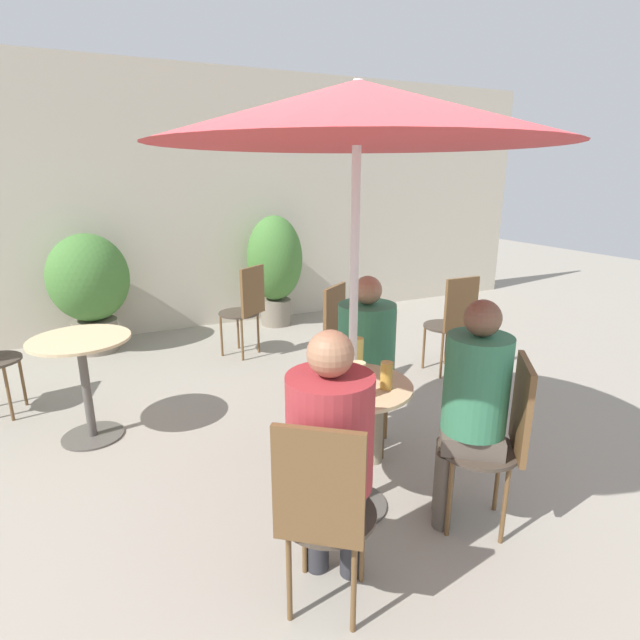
{
  "coord_description": "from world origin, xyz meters",
  "views": [
    {
      "loc": [
        -1.01,
        -1.93,
        1.83
      ],
      "look_at": [
        0.19,
        0.6,
        1.0
      ],
      "focal_mm": 28.0,
      "sensor_mm": 36.0,
      "label": 1
    }
  ],
  "objects_px": {
    "bistro_chair_0": "(323,506)",
    "beer_glass_3": "(319,373)",
    "cafe_table_near": "(351,422)",
    "beer_glass_1": "(386,375)",
    "seated_person_0": "(330,447)",
    "seated_person_1": "(473,397)",
    "bistro_chair_3": "(344,332)",
    "potted_plant_1": "(275,263)",
    "bistro_chair_5": "(246,304)",
    "bistro_chair_1": "(501,431)",
    "umbrella": "(357,114)",
    "beer_glass_2": "(357,355)",
    "cafe_table_far": "(83,368)",
    "potted_plant_0": "(89,284)",
    "seated_person_2": "(366,352)",
    "beer_glass_0": "(358,381)",
    "bistro_chair_2": "(368,365)",
    "bistro_chair_6": "(454,317)"
  },
  "relations": [
    {
      "from": "bistro_chair_0",
      "to": "umbrella",
      "type": "distance_m",
      "value": 1.71
    },
    {
      "from": "seated_person_0",
      "to": "beer_glass_3",
      "type": "height_order",
      "value": "seated_person_0"
    },
    {
      "from": "cafe_table_near",
      "to": "bistro_chair_6",
      "type": "xyz_separation_m",
      "value": [
        1.79,
        1.31,
        0.03
      ]
    },
    {
      "from": "bistro_chair_1",
      "to": "umbrella",
      "type": "relative_size",
      "value": 0.42
    },
    {
      "from": "seated_person_0",
      "to": "seated_person_1",
      "type": "distance_m",
      "value": 0.87
    },
    {
      "from": "beer_glass_0",
      "to": "beer_glass_2",
      "type": "bearing_deg",
      "value": 61.6
    },
    {
      "from": "bistro_chair_2",
      "to": "beer_glass_2",
      "type": "distance_m",
      "value": 0.66
    },
    {
      "from": "beer_glass_1",
      "to": "potted_plant_1",
      "type": "relative_size",
      "value": 0.11
    },
    {
      "from": "cafe_table_near",
      "to": "bistro_chair_1",
      "type": "bearing_deg",
      "value": -37.18
    },
    {
      "from": "bistro_chair_0",
      "to": "bistro_chair_6",
      "type": "relative_size",
      "value": 1.0
    },
    {
      "from": "beer_glass_3",
      "to": "cafe_table_far",
      "type": "bearing_deg",
      "value": 128.42
    },
    {
      "from": "cafe_table_far",
      "to": "bistro_chair_6",
      "type": "distance_m",
      "value": 3.1
    },
    {
      "from": "cafe_table_near",
      "to": "beer_glass_3",
      "type": "height_order",
      "value": "beer_glass_3"
    },
    {
      "from": "beer_glass_1",
      "to": "potted_plant_1",
      "type": "distance_m",
      "value": 3.76
    },
    {
      "from": "bistro_chair_6",
      "to": "seated_person_0",
      "type": "height_order",
      "value": "seated_person_0"
    },
    {
      "from": "cafe_table_far",
      "to": "bistro_chair_6",
      "type": "bearing_deg",
      "value": -3.1
    },
    {
      "from": "seated_person_1",
      "to": "potted_plant_0",
      "type": "xyz_separation_m",
      "value": [
        -1.7,
        3.84,
        -0.01
      ]
    },
    {
      "from": "bistro_chair_0",
      "to": "seated_person_1",
      "type": "bearing_deg",
      "value": -128.68
    },
    {
      "from": "bistro_chair_1",
      "to": "potted_plant_0",
      "type": "bearing_deg",
      "value": -118.02
    },
    {
      "from": "cafe_table_far",
      "to": "bistro_chair_6",
      "type": "relative_size",
      "value": 0.79
    },
    {
      "from": "bistro_chair_0",
      "to": "beer_glass_1",
      "type": "height_order",
      "value": "bistro_chair_0"
    },
    {
      "from": "seated_person_0",
      "to": "seated_person_2",
      "type": "distance_m",
      "value": 1.23
    },
    {
      "from": "cafe_table_near",
      "to": "seated_person_0",
      "type": "height_order",
      "value": "seated_person_0"
    },
    {
      "from": "seated_person_0",
      "to": "beer_glass_1",
      "type": "distance_m",
      "value": 0.63
    },
    {
      "from": "bistro_chair_0",
      "to": "bistro_chair_2",
      "type": "distance_m",
      "value": 1.54
    },
    {
      "from": "seated_person_2",
      "to": "potted_plant_0",
      "type": "relative_size",
      "value": 0.97
    },
    {
      "from": "potted_plant_1",
      "to": "beer_glass_0",
      "type": "bearing_deg",
      "value": -104.15
    },
    {
      "from": "cafe_table_near",
      "to": "potted_plant_1",
      "type": "height_order",
      "value": "potted_plant_1"
    },
    {
      "from": "beer_glass_2",
      "to": "beer_glass_3",
      "type": "relative_size",
      "value": 1.33
    },
    {
      "from": "potted_plant_1",
      "to": "bistro_chair_3",
      "type": "bearing_deg",
      "value": -95.6
    },
    {
      "from": "bistro_chair_0",
      "to": "seated_person_1",
      "type": "relative_size",
      "value": 0.76
    },
    {
      "from": "beer_glass_0",
      "to": "potted_plant_1",
      "type": "bearing_deg",
      "value": 75.85
    },
    {
      "from": "bistro_chair_0",
      "to": "beer_glass_3",
      "type": "bearing_deg",
      "value": -76.57
    },
    {
      "from": "beer_glass_1",
      "to": "seated_person_2",
      "type": "bearing_deg",
      "value": 68.74
    },
    {
      "from": "bistro_chair_3",
      "to": "beer_glass_2",
      "type": "height_order",
      "value": "beer_glass_2"
    },
    {
      "from": "bistro_chair_1",
      "to": "bistro_chair_3",
      "type": "bearing_deg",
      "value": -144.38
    },
    {
      "from": "bistro_chair_1",
      "to": "seated_person_0",
      "type": "height_order",
      "value": "seated_person_0"
    },
    {
      "from": "cafe_table_near",
      "to": "cafe_table_far",
      "type": "distance_m",
      "value": 1.97
    },
    {
      "from": "potted_plant_1",
      "to": "bistro_chair_5",
      "type": "bearing_deg",
      "value": -124.89
    },
    {
      "from": "seated_person_0",
      "to": "beer_glass_2",
      "type": "relative_size",
      "value": 6.27
    },
    {
      "from": "potted_plant_1",
      "to": "bistro_chair_0",
      "type": "bearing_deg",
      "value": -107.87
    },
    {
      "from": "bistro_chair_1",
      "to": "potted_plant_1",
      "type": "distance_m",
      "value": 4.04
    },
    {
      "from": "cafe_table_far",
      "to": "beer_glass_0",
      "type": "relative_size",
      "value": 3.89
    },
    {
      "from": "seated_person_2",
      "to": "bistro_chair_2",
      "type": "bearing_deg",
      "value": 90.0
    },
    {
      "from": "bistro_chair_3",
      "to": "beer_glass_1",
      "type": "xyz_separation_m",
      "value": [
        -0.53,
        -1.47,
        0.26
      ]
    },
    {
      "from": "cafe_table_near",
      "to": "beer_glass_1",
      "type": "xyz_separation_m",
      "value": [
        0.13,
        -0.12,
        0.3
      ]
    },
    {
      "from": "potted_plant_1",
      "to": "umbrella",
      "type": "xyz_separation_m",
      "value": [
        -0.88,
        -3.56,
        1.31
      ]
    },
    {
      "from": "seated_person_0",
      "to": "potted_plant_1",
      "type": "distance_m",
      "value": 4.24
    },
    {
      "from": "seated_person_0",
      "to": "cafe_table_near",
      "type": "bearing_deg",
      "value": -90.0
    },
    {
      "from": "beer_glass_3",
      "to": "umbrella",
      "type": "xyz_separation_m",
      "value": [
        0.17,
        -0.05,
        1.26
      ]
    }
  ]
}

